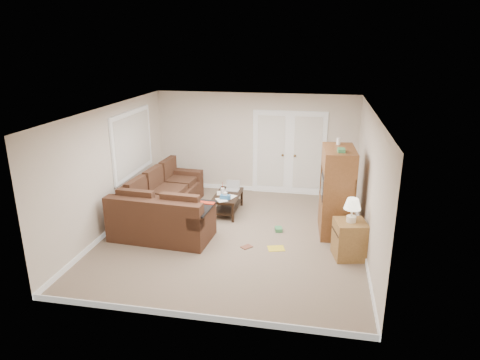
% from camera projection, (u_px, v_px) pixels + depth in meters
% --- Properties ---
extents(floor, '(5.50, 5.50, 0.00)m').
position_uv_depth(floor, '(233.00, 235.00, 8.51)').
color(floor, gray).
rests_on(floor, ground).
extents(ceiling, '(5.00, 5.50, 0.02)m').
position_uv_depth(ceiling, '(233.00, 110.00, 7.73)').
color(ceiling, white).
rests_on(ceiling, wall_back).
extents(wall_left, '(0.02, 5.50, 2.50)m').
position_uv_depth(wall_left, '(111.00, 169.00, 8.57)').
color(wall_left, beige).
rests_on(wall_left, floor).
extents(wall_right, '(0.02, 5.50, 2.50)m').
position_uv_depth(wall_right, '(369.00, 184.00, 7.68)').
color(wall_right, beige).
rests_on(wall_right, floor).
extents(wall_back, '(5.00, 0.02, 2.50)m').
position_uv_depth(wall_back, '(255.00, 143.00, 10.69)').
color(wall_back, beige).
rests_on(wall_back, floor).
extents(wall_front, '(5.00, 0.02, 2.50)m').
position_uv_depth(wall_front, '(190.00, 238.00, 5.55)').
color(wall_front, beige).
rests_on(wall_front, floor).
extents(baseboards, '(5.00, 5.50, 0.10)m').
position_uv_depth(baseboards, '(233.00, 233.00, 8.49)').
color(baseboards, silver).
rests_on(baseboards, floor).
extents(french_doors, '(1.80, 0.05, 2.13)m').
position_uv_depth(french_doors, '(289.00, 154.00, 10.57)').
color(french_doors, silver).
rests_on(french_doors, floor).
extents(window_left, '(0.05, 1.92, 1.42)m').
position_uv_depth(window_left, '(133.00, 143.00, 9.40)').
color(window_left, silver).
rests_on(window_left, wall_left).
extents(sectional_sofa, '(2.02, 3.06, 0.91)m').
position_uv_depth(sectional_sofa, '(163.00, 207.00, 9.02)').
color(sectional_sofa, '#472A1B').
rests_on(sectional_sofa, floor).
extents(coffee_table, '(0.54, 1.08, 0.73)m').
position_uv_depth(coffee_table, '(228.00, 202.00, 9.59)').
color(coffee_table, black).
rests_on(coffee_table, floor).
extents(tv_armoire, '(0.66, 1.12, 1.87)m').
position_uv_depth(tv_armoire, '(336.00, 191.00, 8.42)').
color(tv_armoire, brown).
rests_on(tv_armoire, floor).
extents(side_cabinet, '(0.63, 0.63, 1.12)m').
position_uv_depth(side_cabinet, '(350.00, 236.00, 7.55)').
color(side_cabinet, olive).
rests_on(side_cabinet, floor).
extents(space_heater, '(0.14, 0.12, 0.32)m').
position_uv_depth(space_heater, '(322.00, 195.00, 10.26)').
color(space_heater, white).
rests_on(space_heater, floor).
extents(floor_magazine, '(0.36, 0.32, 0.01)m').
position_uv_depth(floor_magazine, '(276.00, 248.00, 7.97)').
color(floor_magazine, yellow).
rests_on(floor_magazine, floor).
extents(floor_greenbox, '(0.18, 0.21, 0.07)m').
position_uv_depth(floor_greenbox, '(279.00, 229.00, 8.70)').
color(floor_greenbox, '#3D874F').
rests_on(floor_greenbox, floor).
extents(floor_book, '(0.24, 0.25, 0.02)m').
position_uv_depth(floor_book, '(244.00, 245.00, 8.08)').
color(floor_book, brown).
rests_on(floor_book, floor).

